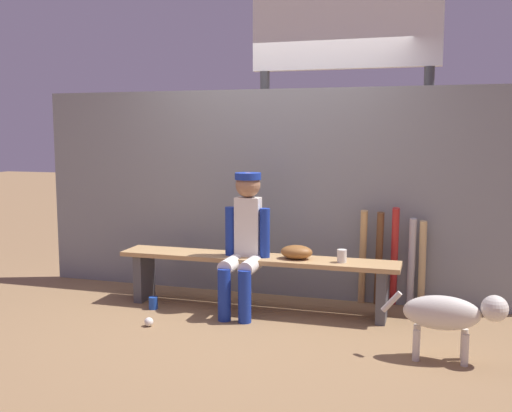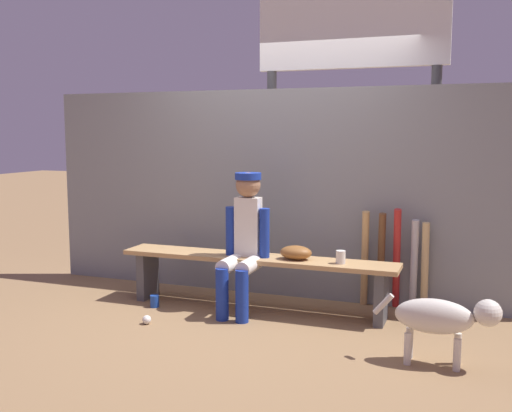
{
  "view_description": "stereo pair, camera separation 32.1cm",
  "coord_description": "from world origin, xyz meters",
  "px_view_note": "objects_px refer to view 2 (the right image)",
  "views": [
    {
      "loc": [
        1.49,
        -4.93,
        1.58
      ],
      "look_at": [
        0.0,
        0.0,
        0.94
      ],
      "focal_mm": 41.52,
      "sensor_mm": 36.0,
      "label": 1
    },
    {
      "loc": [
        1.79,
        -4.83,
        1.58
      ],
      "look_at": [
        0.0,
        0.0,
        0.94
      ],
      "focal_mm": 41.52,
      "sensor_mm": 36.0,
      "label": 2
    }
  ],
  "objects_px": {
    "bat_wood_natural": "(425,267)",
    "cup_on_ground": "(155,301)",
    "bat_wood_tan": "(365,259)",
    "bat_aluminum_red": "(397,259)",
    "cup_on_bench": "(341,257)",
    "player_seated": "(244,237)",
    "baseball_glove": "(296,253)",
    "dugout_bench": "(256,268)",
    "scoreboard": "(357,68)",
    "bat_wood_dark": "(381,261)",
    "bat_aluminum_silver": "(414,265)",
    "dog": "(443,318)",
    "baseball": "(147,320)"
  },
  "relations": [
    {
      "from": "baseball",
      "to": "dugout_bench",
      "type": "bearing_deg",
      "value": 44.82
    },
    {
      "from": "bat_aluminum_red",
      "to": "scoreboard",
      "type": "bearing_deg",
      "value": 126.23
    },
    {
      "from": "baseball_glove",
      "to": "scoreboard",
      "type": "relative_size",
      "value": 0.09
    },
    {
      "from": "dugout_bench",
      "to": "cup_on_bench",
      "type": "xyz_separation_m",
      "value": [
        0.77,
        -0.03,
        0.16
      ]
    },
    {
      "from": "dugout_bench",
      "to": "player_seated",
      "type": "height_order",
      "value": "player_seated"
    },
    {
      "from": "bat_wood_natural",
      "to": "cup_on_ground",
      "type": "bearing_deg",
      "value": -163.11
    },
    {
      "from": "dugout_bench",
      "to": "scoreboard",
      "type": "relative_size",
      "value": 0.79
    },
    {
      "from": "bat_aluminum_red",
      "to": "bat_wood_natural",
      "type": "distance_m",
      "value": 0.25
    },
    {
      "from": "baseball",
      "to": "cup_on_ground",
      "type": "relative_size",
      "value": 0.67
    },
    {
      "from": "player_seated",
      "to": "scoreboard",
      "type": "distance_m",
      "value": 2.12
    },
    {
      "from": "cup_on_ground",
      "to": "bat_wood_natural",
      "type": "bearing_deg",
      "value": 16.89
    },
    {
      "from": "dog",
      "to": "bat_wood_tan",
      "type": "bearing_deg",
      "value": 121.72
    },
    {
      "from": "dugout_bench",
      "to": "bat_aluminum_silver",
      "type": "distance_m",
      "value": 1.4
    },
    {
      "from": "bat_wood_natural",
      "to": "cup_on_ground",
      "type": "height_order",
      "value": "bat_wood_natural"
    },
    {
      "from": "bat_aluminum_red",
      "to": "bat_wood_natural",
      "type": "height_order",
      "value": "bat_aluminum_red"
    },
    {
      "from": "baseball_glove",
      "to": "cup_on_ground",
      "type": "bearing_deg",
      "value": -168.43
    },
    {
      "from": "cup_on_ground",
      "to": "player_seated",
      "type": "bearing_deg",
      "value": 10.12
    },
    {
      "from": "bat_wood_natural",
      "to": "baseball",
      "type": "relative_size",
      "value": 10.88
    },
    {
      "from": "bat_aluminum_red",
      "to": "dog",
      "type": "xyz_separation_m",
      "value": [
        0.46,
        -1.2,
        -0.13
      ]
    },
    {
      "from": "bat_wood_tan",
      "to": "bat_wood_natural",
      "type": "xyz_separation_m",
      "value": [
        0.53,
        0.01,
        -0.04
      ]
    },
    {
      "from": "bat_aluminum_silver",
      "to": "dog",
      "type": "xyz_separation_m",
      "value": [
        0.31,
        -1.21,
        -0.08
      ]
    },
    {
      "from": "bat_wood_dark",
      "to": "bat_aluminum_silver",
      "type": "height_order",
      "value": "bat_wood_dark"
    },
    {
      "from": "bat_wood_dark",
      "to": "baseball",
      "type": "xyz_separation_m",
      "value": [
        -1.74,
        -1.13,
        -0.4
      ]
    },
    {
      "from": "bat_wood_dark",
      "to": "dog",
      "type": "xyz_separation_m",
      "value": [
        0.59,
        -1.19,
        -0.1
      ]
    },
    {
      "from": "bat_wood_tan",
      "to": "bat_wood_natural",
      "type": "relative_size",
      "value": 1.1
    },
    {
      "from": "dugout_bench",
      "to": "bat_aluminum_red",
      "type": "xyz_separation_m",
      "value": [
        1.17,
        0.43,
        0.08
      ]
    },
    {
      "from": "cup_on_ground",
      "to": "bat_aluminum_red",
      "type": "bearing_deg",
      "value": 18.51
    },
    {
      "from": "dugout_bench",
      "to": "bat_aluminum_red",
      "type": "distance_m",
      "value": 1.25
    },
    {
      "from": "player_seated",
      "to": "dog",
      "type": "height_order",
      "value": "player_seated"
    },
    {
      "from": "bat_aluminum_silver",
      "to": "baseball",
      "type": "xyz_separation_m",
      "value": [
        -2.03,
        -1.14,
        -0.38
      ]
    },
    {
      "from": "dugout_bench",
      "to": "scoreboard",
      "type": "distance_m",
      "value": 2.26
    },
    {
      "from": "baseball_glove",
      "to": "bat_wood_tan",
      "type": "height_order",
      "value": "bat_wood_tan"
    },
    {
      "from": "baseball_glove",
      "to": "scoreboard",
      "type": "distance_m",
      "value": 2.05
    },
    {
      "from": "bat_wood_tan",
      "to": "bat_aluminum_red",
      "type": "xyz_separation_m",
      "value": [
        0.28,
        0.01,
        0.02
      ]
    },
    {
      "from": "baseball",
      "to": "cup_on_ground",
      "type": "xyz_separation_m",
      "value": [
        -0.18,
        0.44,
        0.02
      ]
    },
    {
      "from": "bat_wood_natural",
      "to": "cup_on_bench",
      "type": "bearing_deg",
      "value": -144.14
    },
    {
      "from": "bat_aluminum_red",
      "to": "cup_on_ground",
      "type": "xyz_separation_m",
      "value": [
        -2.06,
        -0.69,
        -0.41
      ]
    },
    {
      "from": "dog",
      "to": "bat_wood_natural",
      "type": "bearing_deg",
      "value": 99.99
    },
    {
      "from": "dugout_bench",
      "to": "dog",
      "type": "distance_m",
      "value": 1.8
    },
    {
      "from": "player_seated",
      "to": "cup_on_ground",
      "type": "height_order",
      "value": "player_seated"
    },
    {
      "from": "scoreboard",
      "to": "bat_wood_tan",
      "type": "bearing_deg",
      "value": -71.39
    },
    {
      "from": "bat_aluminum_silver",
      "to": "dugout_bench",
      "type": "bearing_deg",
      "value": -161.52
    },
    {
      "from": "dugout_bench",
      "to": "baseball_glove",
      "type": "bearing_deg",
      "value": 0.0
    },
    {
      "from": "bat_aluminum_silver",
      "to": "dog",
      "type": "distance_m",
      "value": 1.25
    },
    {
      "from": "scoreboard",
      "to": "player_seated",
      "type": "bearing_deg",
      "value": -119.82
    },
    {
      "from": "bat_wood_natural",
      "to": "scoreboard",
      "type": "height_order",
      "value": "scoreboard"
    },
    {
      "from": "bat_aluminum_red",
      "to": "cup_on_bench",
      "type": "distance_m",
      "value": 0.62
    },
    {
      "from": "player_seated",
      "to": "cup_on_bench",
      "type": "bearing_deg",
      "value": 5.78
    },
    {
      "from": "player_seated",
      "to": "dog",
      "type": "bearing_deg",
      "value": -21.03
    },
    {
      "from": "baseball_glove",
      "to": "bat_wood_tan",
      "type": "relative_size",
      "value": 0.32
    }
  ]
}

